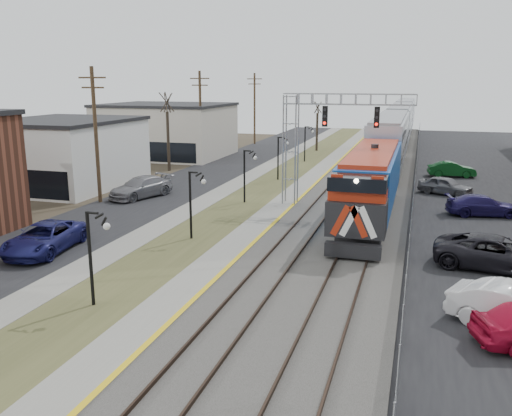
% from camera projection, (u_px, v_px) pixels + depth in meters
% --- Properties ---
extents(street_west, '(7.00, 120.00, 0.04)m').
position_uv_depth(street_west, '(190.00, 181.00, 49.44)').
color(street_west, black).
rests_on(street_west, ground).
extents(sidewalk, '(2.00, 120.00, 0.08)m').
position_uv_depth(sidewalk, '(237.00, 184.00, 48.17)').
color(sidewalk, gray).
rests_on(sidewalk, ground).
extents(grass_median, '(4.00, 120.00, 0.06)m').
position_uv_depth(grass_median, '(269.00, 186.00, 47.33)').
color(grass_median, '#474A27').
rests_on(grass_median, ground).
extents(platform, '(2.00, 120.00, 0.24)m').
position_uv_depth(platform, '(303.00, 187.00, 46.46)').
color(platform, gray).
rests_on(platform, ground).
extents(ballast_bed, '(8.00, 120.00, 0.20)m').
position_uv_depth(ballast_bed, '(362.00, 190.00, 45.06)').
color(ballast_bed, '#595651').
rests_on(ballast_bed, ground).
extents(platform_edge, '(0.24, 120.00, 0.01)m').
position_uv_depth(platform_edge, '(313.00, 186.00, 46.18)').
color(platform_edge, gold).
rests_on(platform_edge, platform).
extents(track_near, '(1.58, 120.00, 0.15)m').
position_uv_depth(track_near, '(338.00, 187.00, 45.58)').
color(track_near, '#2D2119').
rests_on(track_near, ballast_bed).
extents(track_far, '(1.58, 120.00, 0.15)m').
position_uv_depth(track_far, '(380.00, 189.00, 44.59)').
color(track_far, '#2D2119').
rests_on(track_far, ballast_bed).
extents(train, '(3.00, 85.85, 5.33)m').
position_uv_depth(train, '(397.00, 130.00, 67.98)').
color(train, '#154EAB').
rests_on(train, ground).
extents(signal_gantry, '(9.00, 1.07, 8.15)m').
position_uv_depth(signal_gantry, '(315.00, 130.00, 38.05)').
color(signal_gantry, gray).
rests_on(signal_gantry, ground).
extents(lampposts, '(0.14, 62.14, 4.00)m').
position_uv_depth(lampposts, '(192.00, 205.00, 31.30)').
color(lampposts, black).
rests_on(lampposts, ground).
extents(utility_poles, '(0.28, 80.28, 10.00)m').
position_uv_depth(utility_poles, '(96.00, 136.00, 39.82)').
color(utility_poles, '#4C3823').
rests_on(utility_poles, ground).
extents(fence, '(0.04, 120.00, 1.60)m').
position_uv_depth(fence, '(415.00, 185.00, 43.71)').
color(fence, gray).
rests_on(fence, ground).
extents(buildings_west, '(14.00, 67.00, 7.00)m').
position_uv_depth(buildings_west, '(18.00, 161.00, 41.37)').
color(buildings_west, '#BAB1A3').
rests_on(buildings_west, ground).
extents(bare_trees, '(12.30, 42.30, 5.95)m').
position_uv_depth(bare_trees, '(195.00, 147.00, 52.80)').
color(bare_trees, '#382D23').
rests_on(bare_trees, ground).
extents(car_lot_c, '(6.22, 3.66, 1.62)m').
position_uv_depth(car_lot_c, '(497.00, 254.00, 26.23)').
color(car_lot_c, black).
rests_on(car_lot_c, ground).
extents(car_lot_d, '(5.10, 2.81, 1.40)m').
position_uv_depth(car_lot_d, '(483.00, 206.00, 36.74)').
color(car_lot_d, '#1E164F').
rests_on(car_lot_d, ground).
extents(car_lot_e, '(4.57, 3.24, 1.45)m').
position_uv_depth(car_lot_e, '(445.00, 186.00, 43.49)').
color(car_lot_e, slate).
rests_on(car_lot_e, ground).
extents(car_lot_f, '(4.52, 2.10, 1.43)m').
position_uv_depth(car_lot_f, '(452.00, 170.00, 51.48)').
color(car_lot_f, '#0E461A').
rests_on(car_lot_f, ground).
extents(car_street_a, '(3.22, 5.82, 1.54)m').
position_uv_depth(car_street_a, '(45.00, 238.00, 28.93)').
color(car_street_a, navy).
rests_on(car_street_a, ground).
extents(car_street_b, '(3.99, 5.98, 1.61)m').
position_uv_depth(car_street_b, '(141.00, 188.00, 42.45)').
color(car_street_b, gray).
rests_on(car_street_b, ground).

